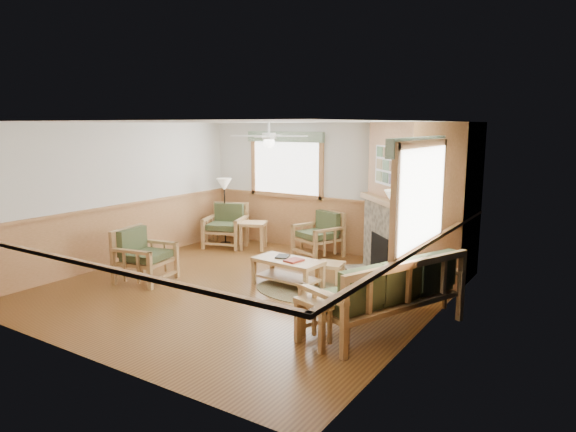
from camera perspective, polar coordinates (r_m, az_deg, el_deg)
The scene contains 24 objects.
floor at distance 8.53m, azimuth -4.86°, elevation -8.10°, with size 6.00×6.00×0.01m, color brown.
ceiling at distance 8.11m, azimuth -5.15°, elevation 10.38°, with size 6.00×6.00×0.01m, color white.
wall_back at distance 10.71m, azimuth 4.88°, elevation 3.08°, with size 6.00×0.02×2.70m, color silver.
wall_front at distance 6.17m, azimuth -22.34°, elevation -2.90°, with size 6.00×0.02×2.70m, color silver.
wall_left at distance 10.31m, azimuth -18.32°, elevation 2.32°, with size 0.02×6.00×2.70m, color silver.
wall_right at distance 6.82m, azimuth 15.35°, elevation -1.30°, with size 0.02×6.00×2.70m, color silver.
wainscot at distance 8.38m, azimuth -4.92°, elevation -4.49°, with size 6.00×6.00×1.10m, color #AE7747, non-canonical shape.
fireplace at distance 9.04m, azimuth 13.56°, elevation 1.52°, with size 2.20×2.20×2.70m, color #AE7747, non-canonical shape.
window_back at distance 11.16m, azimuth -0.19°, elevation 9.47°, with size 1.90×0.16×1.50m, color white, non-canonical shape.
window_right at distance 6.52m, azimuth 14.96°, elevation 8.66°, with size 0.16×1.90×1.50m, color white, non-canonical shape.
ceiling_fan at distance 8.17m, azimuth -2.14°, elevation 10.13°, with size 1.24×1.24×0.36m, color white, non-canonical shape.
sofa at distance 6.91m, azimuth 10.68°, elevation -8.26°, with size 0.89×2.17×1.00m, color #A8804E, non-canonical shape.
armchair_back_left at distance 11.40m, azimuth -6.97°, elevation -1.05°, with size 0.83×0.83×0.93m, color #A8804E, non-canonical shape.
armchair_back_right at distance 10.50m, azimuth 3.36°, elevation -2.02°, with size 0.80×0.80×0.90m, color #A8804E, non-canonical shape.
armchair_left at distance 9.12m, azimuth -15.58°, elevation -4.22°, with size 0.81×0.81×0.91m, color #A8804E, non-canonical shape.
coffee_table at distance 8.58m, azimuth -0.02°, elevation -6.32°, with size 1.15×0.58×0.46m, color #A8804E, non-canonical shape.
end_table_chairs at distance 11.10m, azimuth -3.86°, elevation -2.18°, with size 0.53×0.51×0.59m, color #A8804E, non-canonical shape.
end_table_sofa at distance 6.42m, azimuth 3.78°, elevation -11.54°, with size 0.52×0.50×0.58m, color #A8804E, non-canonical shape.
footstool at distance 8.73m, azimuth 4.70°, elevation -6.37°, with size 0.43×0.43×0.37m, color #A8804E, non-canonical shape.
braided_rug at distance 8.38m, azimuth 1.95°, elevation -8.34°, with size 1.75×1.75×0.01m, color brown.
floor_lamp_left at distance 11.59m, azimuth -7.03°, elevation 0.55°, with size 0.34×0.34×1.49m, color black, non-canonical shape.
floor_lamp_right at distance 7.84m, azimuth 11.86°, elevation -3.36°, with size 0.39×0.39×1.72m, color black, non-canonical shape.
book_red at distance 8.39m, azimuth 0.66°, elevation -4.85°, with size 0.22×0.30×0.03m, color maroon.
book_dark at distance 8.65m, azimuth -0.60°, elevation -4.43°, with size 0.20×0.27×0.03m, color black.
Camera 1 is at (4.98, -6.40, 2.66)m, focal length 32.00 mm.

